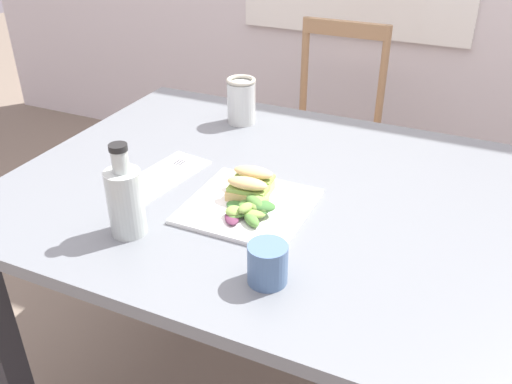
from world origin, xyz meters
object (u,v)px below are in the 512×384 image
chair_wooden_far (329,130)px  bottle_cold_brew (126,204)px  plate_lunch (249,206)px  cup_extra_side (268,264)px  dining_table (260,226)px  sandwich_half_front (247,189)px  fork_on_napkin (166,173)px  sandwich_half_back (254,178)px  mason_jar_iced_tea (241,103)px

chair_wooden_far → bottle_cold_brew: bottle_cold_brew is taller
plate_lunch → cup_extra_side: 0.26m
chair_wooden_far → cup_extra_side: 1.41m
dining_table → sandwich_half_front: bearing=-83.3°
sandwich_half_front → fork_on_napkin: (-0.24, 0.04, -0.03)m
chair_wooden_far → sandwich_half_back: 1.11m
dining_table → bottle_cold_brew: bearing=-118.7°
sandwich_half_front → mason_jar_iced_tea: size_ratio=0.72×
dining_table → mason_jar_iced_tea: size_ratio=8.80×
plate_lunch → cup_extra_side: size_ratio=3.38×
plate_lunch → sandwich_half_back: sandwich_half_back is taller
dining_table → sandwich_half_back: (0.00, -0.05, 0.16)m
fork_on_napkin → bottle_cold_brew: size_ratio=0.93×
chair_wooden_far → bottle_cold_brew: (-0.03, -1.31, 0.36)m
mason_jar_iced_tea → cup_extra_side: bearing=-60.5°
dining_table → cup_extra_side: (0.16, -0.33, 0.16)m
fork_on_napkin → chair_wooden_far: bearing=84.8°
dining_table → bottle_cold_brew: size_ratio=5.94×
plate_lunch → sandwich_half_front: (-0.01, 0.01, 0.03)m
chair_wooden_far → fork_on_napkin: (-0.10, -1.07, 0.30)m
plate_lunch → dining_table: bearing=100.5°
sandwich_half_back → bottle_cold_brew: bearing=-123.2°
fork_on_napkin → bottle_cold_brew: 0.26m
sandwich_half_front → sandwich_half_back: bearing=99.8°
sandwich_half_back → bottle_cold_brew: size_ratio=0.48×
sandwich_half_front → fork_on_napkin: size_ratio=0.52×
mason_jar_iced_tea → cup_extra_side: (0.36, -0.64, -0.02)m
mason_jar_iced_tea → cup_extra_side: size_ratio=1.74×
chair_wooden_far → sandwich_half_back: (0.14, -1.06, 0.33)m
chair_wooden_far → plate_lunch: (0.16, -1.12, 0.30)m
dining_table → fork_on_napkin: bearing=-166.5°
dining_table → bottle_cold_brew: (-0.16, -0.30, 0.19)m
sandwich_half_front → fork_on_napkin: bearing=170.2°
chair_wooden_far → plate_lunch: bearing=-82.1°
sandwich_half_front → cup_extra_side: 0.27m
sandwich_half_front → sandwich_half_back: 0.05m
mason_jar_iced_tea → cup_extra_side: mason_jar_iced_tea is taller
sandwich_half_front → cup_extra_side: bearing=-57.0°
mason_jar_iced_tea → dining_table: bearing=-57.2°
fork_on_napkin → cup_extra_side: cup_extra_side is taller
dining_table → chair_wooden_far: (-0.13, 1.01, -0.17)m
plate_lunch → mason_jar_iced_tea: mason_jar_iced_tea is taller
plate_lunch → fork_on_napkin: size_ratio=1.41×
sandwich_half_front → cup_extra_side: size_ratio=1.24×
dining_table → plate_lunch: 0.17m
cup_extra_side → mason_jar_iced_tea: bearing=119.5°
sandwich_half_back → bottle_cold_brew: bottle_cold_brew is taller
dining_table → chair_wooden_far: chair_wooden_far is taller
plate_lunch → sandwich_half_back: (-0.02, 0.07, 0.03)m
sandwich_half_back → fork_on_napkin: bearing=-177.6°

